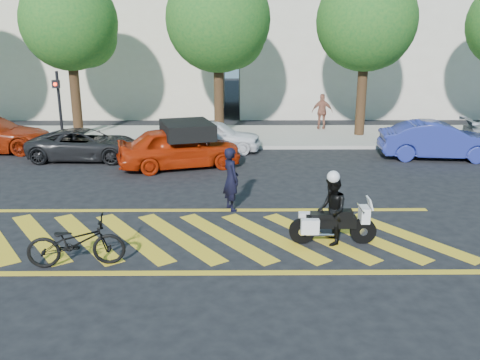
{
  "coord_description": "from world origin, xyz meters",
  "views": [
    {
      "loc": [
        0.76,
        -11.22,
        4.64
      ],
      "look_at": [
        0.87,
        1.24,
        1.05
      ],
      "focal_mm": 38.0,
      "sensor_mm": 36.0,
      "label": 1
    }
  ],
  "objects_px": {
    "parked_mid_left": "(85,145)",
    "red_convertible": "(179,147)",
    "parked_right": "(438,140)",
    "police_motorcycle": "(332,224)",
    "officer_moto": "(332,210)",
    "bicycle": "(76,242)",
    "parked_mid_right": "(215,136)",
    "officer_bike": "(231,179)"
  },
  "relations": [
    {
      "from": "parked_mid_left",
      "to": "parked_right",
      "type": "distance_m",
      "value": 13.51
    },
    {
      "from": "police_motorcycle",
      "to": "parked_mid_left",
      "type": "relative_size",
      "value": 0.47
    },
    {
      "from": "red_convertible",
      "to": "parked_mid_left",
      "type": "xyz_separation_m",
      "value": [
        -3.72,
        1.26,
        -0.16
      ]
    },
    {
      "from": "red_convertible",
      "to": "parked_mid_right",
      "type": "distance_m",
      "value": 2.91
    },
    {
      "from": "officer_moto",
      "to": "parked_right",
      "type": "relative_size",
      "value": 0.37
    },
    {
      "from": "officer_moto",
      "to": "parked_mid_right",
      "type": "distance_m",
      "value": 10.06
    },
    {
      "from": "parked_mid_left",
      "to": "red_convertible",
      "type": "bearing_deg",
      "value": -106.69
    },
    {
      "from": "parked_mid_left",
      "to": "bicycle",
      "type": "bearing_deg",
      "value": -163.2
    },
    {
      "from": "police_motorcycle",
      "to": "red_convertible",
      "type": "bearing_deg",
      "value": 121.57
    },
    {
      "from": "police_motorcycle",
      "to": "parked_mid_left",
      "type": "height_order",
      "value": "parked_mid_left"
    },
    {
      "from": "police_motorcycle",
      "to": "parked_right",
      "type": "xyz_separation_m",
      "value": [
        5.58,
        8.21,
        0.24
      ]
    },
    {
      "from": "officer_bike",
      "to": "red_convertible",
      "type": "height_order",
      "value": "officer_bike"
    },
    {
      "from": "police_motorcycle",
      "to": "parked_right",
      "type": "height_order",
      "value": "parked_right"
    },
    {
      "from": "officer_moto",
      "to": "red_convertible",
      "type": "relative_size",
      "value": 0.37
    },
    {
      "from": "parked_mid_left",
      "to": "parked_mid_right",
      "type": "xyz_separation_m",
      "value": [
        4.88,
        1.4,
        0.05
      ]
    },
    {
      "from": "bicycle",
      "to": "parked_mid_right",
      "type": "bearing_deg",
      "value": -20.73
    },
    {
      "from": "bicycle",
      "to": "parked_mid_right",
      "type": "relative_size",
      "value": 0.53
    },
    {
      "from": "parked_mid_left",
      "to": "parked_right",
      "type": "xyz_separation_m",
      "value": [
        13.51,
        0.02,
        0.13
      ]
    },
    {
      "from": "officer_moto",
      "to": "red_convertible",
      "type": "distance_m",
      "value": 8.09
    },
    {
      "from": "bicycle",
      "to": "parked_mid_left",
      "type": "bearing_deg",
      "value": 6.75
    },
    {
      "from": "parked_mid_left",
      "to": "parked_right",
      "type": "height_order",
      "value": "parked_right"
    },
    {
      "from": "parked_mid_left",
      "to": "parked_right",
      "type": "relative_size",
      "value": 0.97
    },
    {
      "from": "police_motorcycle",
      "to": "parked_mid_left",
      "type": "bearing_deg",
      "value": 134.36
    },
    {
      "from": "bicycle",
      "to": "parked_right",
      "type": "distance_m",
      "value": 14.48
    },
    {
      "from": "red_convertible",
      "to": "officer_bike",
      "type": "bearing_deg",
      "value": -174.19
    },
    {
      "from": "officer_bike",
      "to": "parked_mid_left",
      "type": "relative_size",
      "value": 0.41
    },
    {
      "from": "bicycle",
      "to": "police_motorcycle",
      "type": "bearing_deg",
      "value": -86.27
    },
    {
      "from": "parked_mid_right",
      "to": "officer_moto",
      "type": "bearing_deg",
      "value": -157.58
    },
    {
      "from": "parked_mid_right",
      "to": "officer_bike",
      "type": "bearing_deg",
      "value": -169.35
    },
    {
      "from": "officer_bike",
      "to": "bicycle",
      "type": "distance_m",
      "value": 4.72
    },
    {
      "from": "red_convertible",
      "to": "parked_mid_left",
      "type": "height_order",
      "value": "red_convertible"
    },
    {
      "from": "officer_moto",
      "to": "parked_mid_right",
      "type": "relative_size",
      "value": 0.42
    },
    {
      "from": "officer_moto",
      "to": "parked_mid_right",
      "type": "xyz_separation_m",
      "value": [
        -3.03,
        9.59,
        -0.16
      ]
    },
    {
      "from": "red_convertible",
      "to": "officer_moto",
      "type": "bearing_deg",
      "value": -165.48
    },
    {
      "from": "police_motorcycle",
      "to": "parked_mid_right",
      "type": "distance_m",
      "value": 10.06
    },
    {
      "from": "officer_moto",
      "to": "parked_mid_left",
      "type": "xyz_separation_m",
      "value": [
        -7.91,
        8.19,
        -0.21
      ]
    },
    {
      "from": "parked_mid_left",
      "to": "police_motorcycle",
      "type": "bearing_deg",
      "value": -133.84
    },
    {
      "from": "parked_right",
      "to": "police_motorcycle",
      "type": "bearing_deg",
      "value": 152.26
    },
    {
      "from": "bicycle",
      "to": "red_convertible",
      "type": "xyz_separation_m",
      "value": [
        1.27,
        8.06,
        0.22
      ]
    },
    {
      "from": "parked_right",
      "to": "bicycle",
      "type": "bearing_deg",
      "value": 136.67
    },
    {
      "from": "parked_mid_right",
      "to": "parked_mid_left",
      "type": "bearing_deg",
      "value": 110.87
    },
    {
      "from": "police_motorcycle",
      "to": "officer_moto",
      "type": "height_order",
      "value": "officer_moto"
    }
  ]
}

